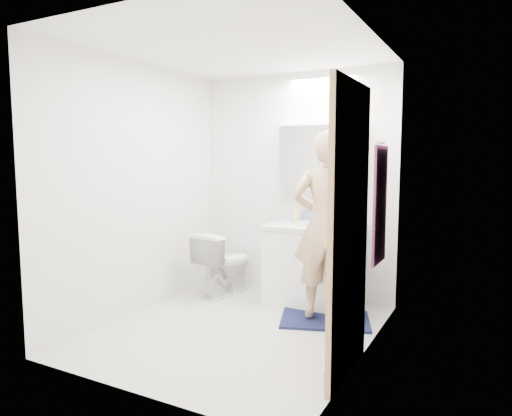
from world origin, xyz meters
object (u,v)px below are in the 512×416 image
Objects in this scene: toilet at (224,263)px; vanity_cabinet at (313,267)px; medicine_cabinet at (319,158)px; toilet_paper_roll at (330,377)px; soap_bottle_a at (296,212)px; person at (327,225)px; soap_bottle_b at (306,215)px; toothbrush_cup at (335,220)px.

vanity_cabinet is at bearing -164.94° from toilet.
vanity_cabinet is at bearing -82.82° from medicine_cabinet.
medicine_cabinet is at bearing 112.92° from toilet_paper_roll.
soap_bottle_a is (0.74, 0.27, 0.58)m from toilet.
soap_bottle_a is (-0.53, 0.55, 0.03)m from person.
soap_bottle_b reaches higher than toilet.
toilet_paper_roll is (0.73, -1.73, -1.45)m from medicine_cabinet.
soap_bottle_b reaches higher than vanity_cabinet.
vanity_cabinet is 8.18× the size of toilet_paper_roll.
toothbrush_cup is (0.20, -0.05, -0.64)m from medicine_cabinet.
toilet_paper_roll is at bearing 148.76° from toilet.
vanity_cabinet is 0.53m from toothbrush_cup.
toothbrush_cup is (0.42, 0.01, -0.07)m from soap_bottle_a.
person reaches higher than soap_bottle_a.
toilet_paper_roll is (0.53, -1.68, -0.81)m from toothbrush_cup.
toilet is at bearing -161.39° from medicine_cabinet.
toilet is (-0.99, -0.11, -0.04)m from vanity_cabinet.
vanity_cabinet is 0.56m from soap_bottle_b.
vanity_cabinet reaches higher than toilet.
soap_bottle_b is 2.09m from toilet_paper_roll.
toilet_paper_roll is (0.43, -1.13, -0.84)m from person.
soap_bottle_b is at bearing 176.49° from toothbrush_cup.
toothbrush_cup is (1.16, 0.28, 0.51)m from toilet.
toothbrush_cup is at bearing -158.26° from toilet.
person is at bearing -63.55° from medicine_cabinet.
vanity_cabinet is at bearing -49.38° from soap_bottle_b.
vanity_cabinet is 1.13m from medicine_cabinet.
toilet is at bearing -173.38° from vanity_cabinet.
soap_bottle_b is (0.10, 0.03, -0.03)m from soap_bottle_a.
medicine_cabinet reaches higher than person.
soap_bottle_a is at bearing -178.64° from toothbrush_cup.
toilet_paper_roll is at bearing -72.37° from toothbrush_cup.
toilet is 2.23m from toilet_paper_roll.
soap_bottle_b is 1.65× the size of toothbrush_cup.
toilet is 0.41× the size of person.
medicine_cabinet is 1.25× the size of toilet.
vanity_cabinet is at bearing -137.02° from toothbrush_cup.
soap_bottle_b reaches higher than toothbrush_cup.
toothbrush_cup is at bearing 42.98° from vanity_cabinet.
toothbrush_cup reaches higher than toilet_paper_roll.
toilet is 7.59× the size of toothbrush_cup.
person is at bearing -53.31° from soap_bottle_b.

